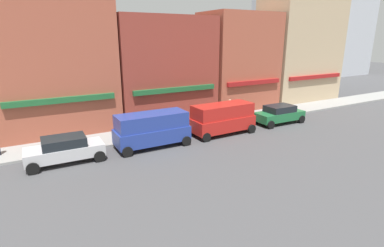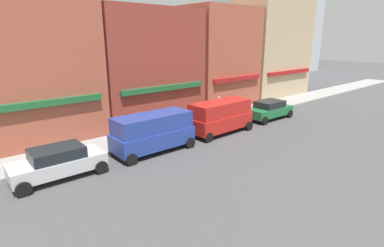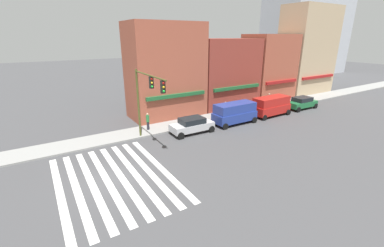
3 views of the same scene
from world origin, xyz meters
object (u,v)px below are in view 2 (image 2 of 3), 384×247
sedan_silver (58,162)px  van_red (220,116)px  van_blue (153,131)px  pedestrian_grey_coat (219,106)px  pedestrian_blue_shirt (141,124)px  sedan_green (269,109)px

sedan_silver → van_red: (11.37, -0.00, 0.44)m
sedan_silver → van_blue: van_blue is taller
pedestrian_grey_coat → pedestrian_blue_shirt: (-8.01, -0.53, 0.00)m
van_blue → van_red: bearing=0.2°
sedan_green → pedestrian_blue_shirt: pedestrian_blue_shirt is taller
van_blue → pedestrian_grey_coat: (8.63, 2.96, -0.21)m
sedan_silver → van_red: 11.38m
sedan_green → pedestrian_grey_coat: (-3.15, 2.96, 0.23)m
sedan_silver → pedestrian_blue_shirt: bearing=22.2°
sedan_silver → pedestrian_grey_coat: size_ratio=2.50×
sedan_silver → sedan_green: 17.35m
van_blue → pedestrian_grey_coat: bearing=19.1°
sedan_silver → pedestrian_grey_coat: pedestrian_grey_coat is taller
pedestrian_blue_shirt → sedan_silver: bearing=-30.0°
sedan_green → sedan_silver: bearing=-179.1°
sedan_silver → pedestrian_grey_coat: (14.20, 2.96, 0.23)m
van_red → pedestrian_grey_coat: (2.83, 2.96, -0.21)m
van_blue → sedan_green: bearing=0.2°
van_blue → van_red: same height
sedan_green → pedestrian_grey_coat: 4.32m
sedan_silver → van_blue: 5.59m
pedestrian_grey_coat → sedan_green: bearing=-147.1°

